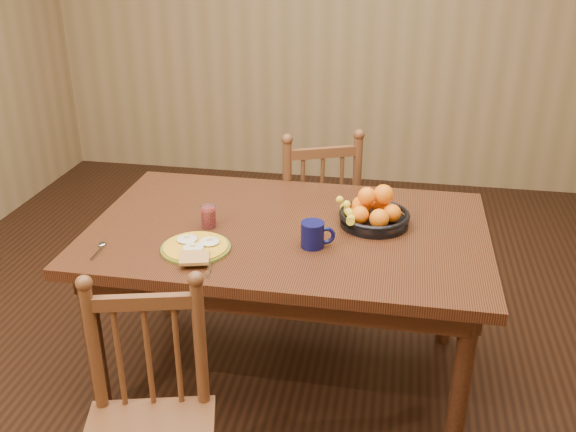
% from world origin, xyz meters
% --- Properties ---
extents(room, '(4.52, 5.02, 2.72)m').
position_xyz_m(room, '(0.00, 0.00, 1.35)').
color(room, black).
rests_on(room, ground).
extents(dining_table, '(1.60, 1.00, 0.75)m').
position_xyz_m(dining_table, '(0.00, 0.00, 0.67)').
color(dining_table, black).
rests_on(dining_table, ground).
extents(chair_far, '(0.55, 0.54, 0.95)m').
position_xyz_m(chair_far, '(0.01, 0.72, 0.46)').
color(chair_far, '#532A19').
rests_on(chair_far, ground).
extents(chair_near, '(0.49, 0.48, 0.90)m').
position_xyz_m(chair_near, '(-0.28, -0.88, 0.44)').
color(chair_near, '#532A19').
rests_on(chair_near, ground).
extents(breakfast_plate, '(0.26, 0.30, 0.04)m').
position_xyz_m(breakfast_plate, '(-0.31, -0.26, 0.76)').
color(breakfast_plate, '#59601E').
rests_on(breakfast_plate, dining_table).
extents(fork, '(0.05, 0.18, 0.00)m').
position_xyz_m(fork, '(-0.21, -0.35, 0.75)').
color(fork, silver).
rests_on(fork, dining_table).
extents(spoon, '(0.04, 0.16, 0.01)m').
position_xyz_m(spoon, '(-0.67, -0.30, 0.75)').
color(spoon, silver).
rests_on(spoon, dining_table).
extents(coffee_mug, '(0.13, 0.09, 0.10)m').
position_xyz_m(coffee_mug, '(0.13, -0.15, 0.80)').
color(coffee_mug, '#0A0C39').
rests_on(coffee_mug, dining_table).
extents(juice_glass, '(0.06, 0.06, 0.09)m').
position_xyz_m(juice_glass, '(-0.32, -0.05, 0.79)').
color(juice_glass, silver).
rests_on(juice_glass, dining_table).
extents(fruit_bowl, '(0.32, 0.29, 0.17)m').
position_xyz_m(fruit_bowl, '(0.34, 0.09, 0.80)').
color(fruit_bowl, black).
rests_on(fruit_bowl, dining_table).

